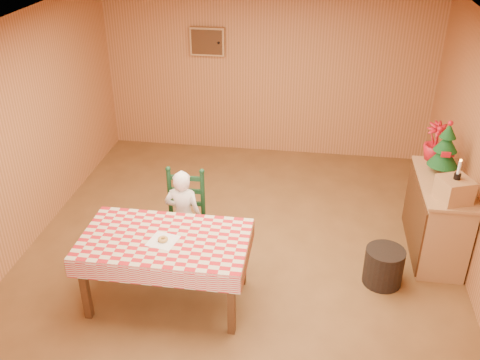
{
  "coord_description": "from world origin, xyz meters",
  "views": [
    {
      "loc": [
        0.76,
        -4.88,
        3.77
      ],
      "look_at": [
        0.0,
        0.2,
        0.95
      ],
      "focal_mm": 40.0,
      "sensor_mm": 36.0,
      "label": 1
    }
  ],
  "objects_px": {
    "dining_table": "(165,245)",
    "crate": "(454,190)",
    "christmas_tree": "(445,149)",
    "storage_bin": "(384,266)",
    "seated_child": "(183,216)",
    "shelf_unit": "(437,217)",
    "ladder_chair": "(185,218)"
  },
  "relations": [
    {
      "from": "dining_table",
      "to": "storage_bin",
      "type": "height_order",
      "value": "dining_table"
    },
    {
      "from": "christmas_tree",
      "to": "storage_bin",
      "type": "bearing_deg",
      "value": -124.07
    },
    {
      "from": "ladder_chair",
      "to": "storage_bin",
      "type": "xyz_separation_m",
      "value": [
        2.21,
        -0.18,
        -0.29
      ]
    },
    {
      "from": "ladder_chair",
      "to": "christmas_tree",
      "type": "height_order",
      "value": "christmas_tree"
    },
    {
      "from": "shelf_unit",
      "to": "seated_child",
      "type": "bearing_deg",
      "value": -169.03
    },
    {
      "from": "dining_table",
      "to": "shelf_unit",
      "type": "xyz_separation_m",
      "value": [
        2.83,
        1.28,
        -0.22
      ]
    },
    {
      "from": "crate",
      "to": "storage_bin",
      "type": "xyz_separation_m",
      "value": [
        -0.62,
        -0.27,
        -0.85
      ]
    },
    {
      "from": "dining_table",
      "to": "storage_bin",
      "type": "relative_size",
      "value": 3.97
    },
    {
      "from": "storage_bin",
      "to": "dining_table",
      "type": "bearing_deg",
      "value": -164.68
    },
    {
      "from": "crate",
      "to": "christmas_tree",
      "type": "bearing_deg",
      "value": 90.0
    },
    {
      "from": "crate",
      "to": "dining_table",
      "type": "bearing_deg",
      "value": -162.8
    },
    {
      "from": "dining_table",
      "to": "shelf_unit",
      "type": "height_order",
      "value": "shelf_unit"
    },
    {
      "from": "ladder_chair",
      "to": "christmas_tree",
      "type": "distance_m",
      "value": 3.01
    },
    {
      "from": "ladder_chair",
      "to": "seated_child",
      "type": "height_order",
      "value": "seated_child"
    },
    {
      "from": "ladder_chair",
      "to": "christmas_tree",
      "type": "relative_size",
      "value": 1.74
    },
    {
      "from": "dining_table",
      "to": "christmas_tree",
      "type": "distance_m",
      "value": 3.26
    },
    {
      "from": "shelf_unit",
      "to": "storage_bin",
      "type": "xyz_separation_m",
      "value": [
        -0.61,
        -0.67,
        -0.26
      ]
    },
    {
      "from": "christmas_tree",
      "to": "crate",
      "type": "bearing_deg",
      "value": -90.0
    },
    {
      "from": "dining_table",
      "to": "crate",
      "type": "height_order",
      "value": "crate"
    },
    {
      "from": "dining_table",
      "to": "ladder_chair",
      "type": "bearing_deg",
      "value": 90.0
    },
    {
      "from": "christmas_tree",
      "to": "dining_table",
      "type": "bearing_deg",
      "value": -151.68
    },
    {
      "from": "ladder_chair",
      "to": "seated_child",
      "type": "bearing_deg",
      "value": -90.0
    },
    {
      "from": "ladder_chair",
      "to": "shelf_unit",
      "type": "distance_m",
      "value": 2.87
    },
    {
      "from": "dining_table",
      "to": "seated_child",
      "type": "relative_size",
      "value": 1.47
    },
    {
      "from": "crate",
      "to": "storage_bin",
      "type": "bearing_deg",
      "value": -156.42
    },
    {
      "from": "shelf_unit",
      "to": "christmas_tree",
      "type": "distance_m",
      "value": 0.79
    },
    {
      "from": "ladder_chair",
      "to": "shelf_unit",
      "type": "xyz_separation_m",
      "value": [
        2.83,
        0.49,
        -0.04
      ]
    },
    {
      "from": "seated_child",
      "to": "crate",
      "type": "bearing_deg",
      "value": -177.02
    },
    {
      "from": "seated_child",
      "to": "shelf_unit",
      "type": "relative_size",
      "value": 0.91
    },
    {
      "from": "ladder_chair",
      "to": "storage_bin",
      "type": "distance_m",
      "value": 2.24
    },
    {
      "from": "shelf_unit",
      "to": "crate",
      "type": "relative_size",
      "value": 4.13
    },
    {
      "from": "seated_child",
      "to": "shelf_unit",
      "type": "xyz_separation_m",
      "value": [
        2.83,
        0.55,
        -0.1
      ]
    }
  ]
}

